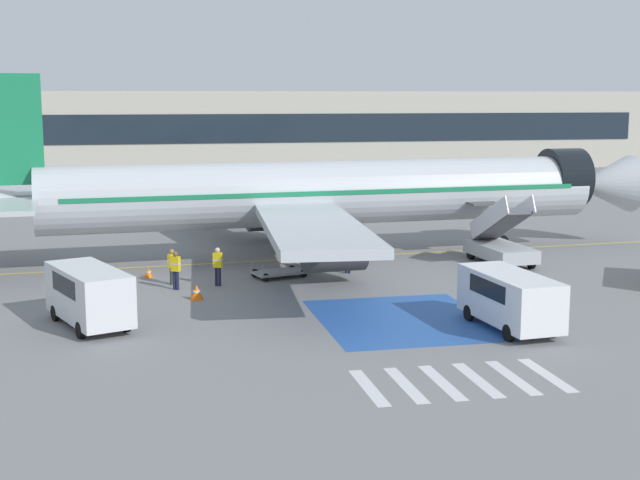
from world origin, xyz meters
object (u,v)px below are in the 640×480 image
at_px(traffic_cone_0, 149,272).
at_px(traffic_cone_2, 197,292).
at_px(airliner, 314,194).
at_px(ground_crew_0, 176,268).
at_px(ground_crew_3, 218,264).
at_px(service_van_0, 510,296).
at_px(ground_crew_2, 172,264).
at_px(boarding_stairs_forward, 500,246).
at_px(service_van_3, 89,292).
at_px(fuel_tanker, 160,194).
at_px(traffic_cone_1, 122,290).
at_px(terminal_building, 254,131).
at_px(baggage_cart, 279,272).
at_px(ground_crew_1, 348,254).

bearing_deg(traffic_cone_0, traffic_cone_2, -70.24).
relative_size(airliner, ground_crew_0, 22.17).
height_order(ground_crew_3, traffic_cone_0, ground_crew_3).
relative_size(service_van_0, traffic_cone_0, 10.54).
bearing_deg(service_van_0, ground_crew_2, 133.12).
bearing_deg(boarding_stairs_forward, service_van_3, -160.74).
height_order(airliner, fuel_tanker, airliner).
bearing_deg(boarding_stairs_forward, traffic_cone_2, -166.41).
relative_size(service_van_0, ground_crew_0, 2.95).
xyz_separation_m(boarding_stairs_forward, service_van_0, (-5.18, -12.81, 0.33)).
distance_m(service_van_0, ground_crew_0, 15.79).
bearing_deg(boarding_stairs_forward, traffic_cone_1, -173.50).
bearing_deg(fuel_tanker, terminal_building, 172.14).
relative_size(ground_crew_0, traffic_cone_1, 3.95).
distance_m(airliner, baggage_cart, 6.48).
xyz_separation_m(fuel_tanker, terminal_building, (12.99, 41.90, 3.11)).
height_order(traffic_cone_0, terminal_building, terminal_building).
height_order(ground_crew_0, terminal_building, terminal_building).
xyz_separation_m(service_van_3, ground_crew_1, (12.48, 8.17, -0.38)).
height_order(traffic_cone_0, traffic_cone_2, traffic_cone_2).
bearing_deg(ground_crew_1, service_van_3, -115.65).
height_order(ground_crew_1, traffic_cone_1, ground_crew_1).
height_order(boarding_stairs_forward, ground_crew_1, boarding_stairs_forward).
distance_m(boarding_stairs_forward, fuel_tanker, 29.07).
bearing_deg(baggage_cart, service_van_0, 15.04).
bearing_deg(ground_crew_2, service_van_0, -90.56).
relative_size(baggage_cart, traffic_cone_1, 6.33).
xyz_separation_m(service_van_0, ground_crew_2, (-12.40, 11.12, -0.31)).
height_order(service_van_3, ground_crew_0, service_van_3).
bearing_deg(fuel_tanker, service_van_0, 27.76).
bearing_deg(service_van_3, baggage_cart, -159.30).
relative_size(airliner, service_van_0, 7.53).
distance_m(ground_crew_3, traffic_cone_1, 4.71).
distance_m(baggage_cart, ground_crew_1, 3.68).
xyz_separation_m(boarding_stairs_forward, traffic_cone_1, (-19.97, -3.59, -0.75)).
bearing_deg(traffic_cone_1, terminal_building, 77.14).
height_order(airliner, terminal_building, airliner).
bearing_deg(traffic_cone_1, ground_crew_0, 15.44).
distance_m(baggage_cart, terminal_building, 67.01).
distance_m(service_van_0, traffic_cone_2, 13.84).
bearing_deg(airliner, traffic_cone_2, -42.77).
relative_size(ground_crew_2, ground_crew_3, 0.93).
bearing_deg(ground_crew_0, ground_crew_3, -133.90).
relative_size(ground_crew_1, traffic_cone_1, 3.74).
bearing_deg(traffic_cone_1, fuel_tanker, 84.19).
relative_size(service_van_3, ground_crew_1, 3.16).
distance_m(service_van_3, ground_crew_0, 7.10).
bearing_deg(ground_crew_0, terminal_building, -66.51).
height_order(airliner, service_van_3, airliner).
bearing_deg(ground_crew_2, ground_crew_1, -42.95).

